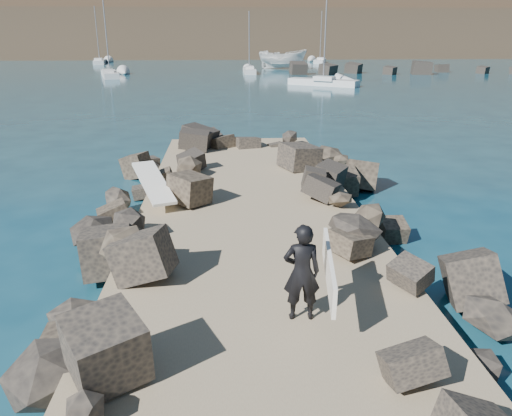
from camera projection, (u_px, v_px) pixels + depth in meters
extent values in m
plane|color=#0F384C|center=(253.00, 252.00, 12.38)|extent=(800.00, 800.00, 0.00)
cube|color=#8C7759|center=(259.00, 278.00, 10.39)|extent=(6.00, 26.00, 0.60)
cube|color=#262421|center=(122.00, 263.00, 10.62)|extent=(2.60, 22.00, 1.00)
cube|color=black|center=(389.00, 256.00, 10.97)|extent=(2.60, 22.00, 1.00)
cube|color=black|center=(492.00, 68.00, 66.04)|extent=(52.00, 4.00, 1.20)
cube|color=white|center=(154.00, 186.00, 14.04)|extent=(1.52, 2.63, 0.09)
imported|color=silver|center=(282.00, 59.00, 73.07)|extent=(7.67, 4.95, 2.77)
imported|color=black|center=(302.00, 272.00, 8.13)|extent=(0.62, 0.41, 1.68)
cube|color=white|center=(329.00, 269.00, 8.15)|extent=(0.32, 2.08, 0.66)
cube|color=silver|center=(320.00, 61.00, 87.82)|extent=(3.48, 7.40, 0.80)
cylinder|color=gray|center=(321.00, 35.00, 86.38)|extent=(0.12, 0.12, 7.96)
cube|color=silver|center=(321.00, 59.00, 86.87)|extent=(1.66, 2.26, 0.44)
cube|color=silver|center=(323.00, 83.00, 50.57)|extent=(6.91, 5.29, 0.80)
cylinder|color=gray|center=(325.00, 38.00, 49.13)|extent=(0.12, 0.12, 7.94)
cube|color=silver|center=(324.00, 78.00, 49.95)|extent=(2.32, 2.08, 0.44)
cube|color=silver|center=(100.00, 62.00, 85.57)|extent=(2.96, 8.00, 0.80)
cylinder|color=gray|center=(97.00, 34.00, 84.02)|extent=(0.12, 0.12, 8.61)
cube|color=silver|center=(98.00, 59.00, 84.53)|extent=(1.59, 2.36, 0.44)
cube|color=silver|center=(110.00, 75.00, 60.33)|extent=(3.67, 7.85, 0.80)
cylinder|color=gray|center=(106.00, 35.00, 58.80)|extent=(0.12, 0.12, 8.45)
cube|color=silver|center=(108.00, 71.00, 59.33)|extent=(1.76, 2.40, 0.44)
cube|color=silver|center=(249.00, 71.00, 65.84)|extent=(1.44, 6.43, 0.80)
cylinder|color=gray|center=(249.00, 40.00, 64.55)|extent=(0.12, 0.12, 7.07)
cube|color=silver|center=(250.00, 68.00, 64.95)|extent=(1.03, 1.80, 0.44)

